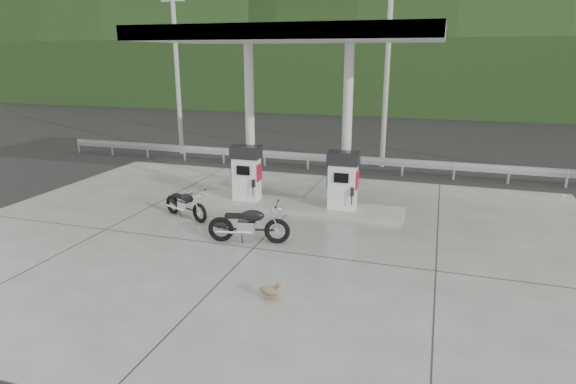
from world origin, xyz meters
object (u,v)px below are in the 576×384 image
(gas_pump_left, at_px, (246,173))
(gas_pump_right, at_px, (343,181))
(motorcycle_left, at_px, (186,204))
(duck, at_px, (270,291))
(motorcycle_right, at_px, (249,225))

(gas_pump_left, distance_m, gas_pump_right, 3.20)
(gas_pump_left, relative_size, gas_pump_right, 1.00)
(motorcycle_left, distance_m, duck, 5.77)
(gas_pump_left, height_order, motorcycle_left, gas_pump_left)
(duck, bearing_deg, motorcycle_left, 140.04)
(motorcycle_left, bearing_deg, gas_pump_left, 79.46)
(gas_pump_left, height_order, duck, gas_pump_left)
(gas_pump_right, distance_m, motorcycle_left, 4.86)
(gas_pump_right, bearing_deg, motorcycle_left, -157.13)
(motorcycle_right, bearing_deg, duck, -72.61)
(gas_pump_right, height_order, motorcycle_right, gas_pump_right)
(gas_pump_left, xyz_separation_m, gas_pump_right, (3.20, 0.00, 0.00))
(motorcycle_right, height_order, duck, motorcycle_right)
(gas_pump_right, relative_size, duck, 3.66)
(motorcycle_left, height_order, duck, motorcycle_left)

